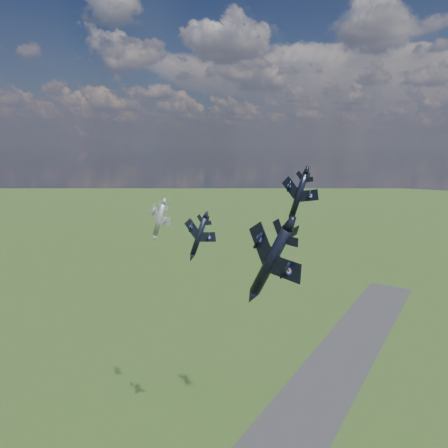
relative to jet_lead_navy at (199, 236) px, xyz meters
The scene contains 4 objects.
jet_lead_navy is the anchor object (origin of this frame).
jet_right_navy 48.68m from the jet_lead_navy, 44.90° to the right, with size 10.97×15.29×3.16m, color black, non-canonical shape.
jet_high_navy 25.18m from the jet_lead_navy, 27.87° to the left, with size 10.68×14.89×3.08m, color black, non-canonical shape.
jet_left_silver 17.16m from the jet_lead_navy, 161.90° to the left, with size 9.64×13.43×2.78m, color gray, non-canonical shape.
Camera 1 is at (49.82, -66.66, 99.62)m, focal length 35.00 mm.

